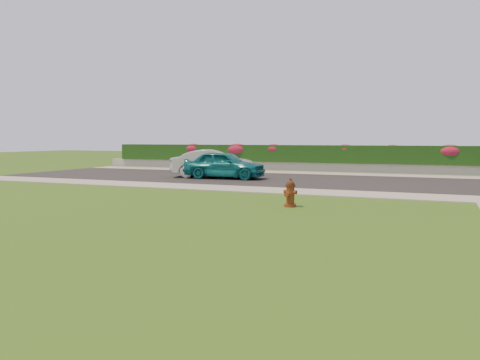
% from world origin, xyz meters
% --- Properties ---
extents(ground, '(120.00, 120.00, 0.00)m').
position_xyz_m(ground, '(0.00, 0.00, 0.00)').
color(ground, black).
rests_on(ground, ground).
extents(street_far, '(26.00, 8.00, 0.04)m').
position_xyz_m(street_far, '(-5.00, 14.00, 0.02)').
color(street_far, black).
rests_on(street_far, ground).
extents(sidewalk_far, '(24.00, 2.00, 0.04)m').
position_xyz_m(sidewalk_far, '(-6.00, 9.00, 0.02)').
color(sidewalk_far, gray).
rests_on(sidewalk_far, ground).
extents(sidewalk_beyond, '(34.00, 2.00, 0.04)m').
position_xyz_m(sidewalk_beyond, '(-1.00, 19.00, 0.02)').
color(sidewalk_beyond, gray).
rests_on(sidewalk_beyond, ground).
extents(retaining_wall, '(34.00, 0.40, 0.60)m').
position_xyz_m(retaining_wall, '(-1.00, 20.50, 0.30)').
color(retaining_wall, gray).
rests_on(retaining_wall, ground).
extents(hedge, '(32.00, 0.90, 1.10)m').
position_xyz_m(hedge, '(-1.00, 20.60, 1.15)').
color(hedge, black).
rests_on(hedge, retaining_wall).
extents(fire_hydrant, '(0.46, 0.43, 0.88)m').
position_xyz_m(fire_hydrant, '(0.64, 4.98, 0.42)').
color(fire_hydrant, '#49200B').
rests_on(fire_hydrant, ground).
extents(sedan_teal, '(4.33, 1.98, 1.44)m').
position_xyz_m(sedan_teal, '(-5.36, 13.24, 0.76)').
color(sedan_teal, '#0D6066').
rests_on(sedan_teal, street_far).
extents(sedan_silver, '(4.73, 2.91, 1.47)m').
position_xyz_m(sedan_silver, '(-6.28, 13.81, 0.78)').
color(sedan_silver, '#ACAEB4').
rests_on(sedan_silver, street_far).
extents(flower_clump_a, '(1.34, 0.86, 0.67)m').
position_xyz_m(flower_clump_a, '(-11.10, 20.50, 1.43)').
color(flower_clump_a, '#AA1D44').
rests_on(flower_clump_a, hedge).
extents(flower_clump_b, '(1.56, 1.00, 0.78)m').
position_xyz_m(flower_clump_b, '(-7.71, 20.50, 1.39)').
color(flower_clump_b, '#AA1D44').
rests_on(flower_clump_b, hedge).
extents(flower_clump_c, '(1.24, 0.80, 0.62)m').
position_xyz_m(flower_clump_c, '(-5.11, 20.50, 1.45)').
color(flower_clump_c, '#AA1D44').
rests_on(flower_clump_c, hedge).
extents(flower_clump_d, '(1.13, 0.72, 0.56)m').
position_xyz_m(flower_clump_d, '(-0.44, 20.50, 1.48)').
color(flower_clump_d, '#AA1D44').
rests_on(flower_clump_d, hedge).
extents(flower_clump_e, '(1.07, 0.69, 0.54)m').
position_xyz_m(flower_clump_e, '(2.35, 20.50, 1.49)').
color(flower_clump_e, '#AA1D44').
rests_on(flower_clump_e, hedge).
extents(flower_clump_f, '(1.48, 0.95, 0.74)m').
position_xyz_m(flower_clump_f, '(5.48, 20.50, 1.41)').
color(flower_clump_f, '#AA1D44').
rests_on(flower_clump_f, hedge).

